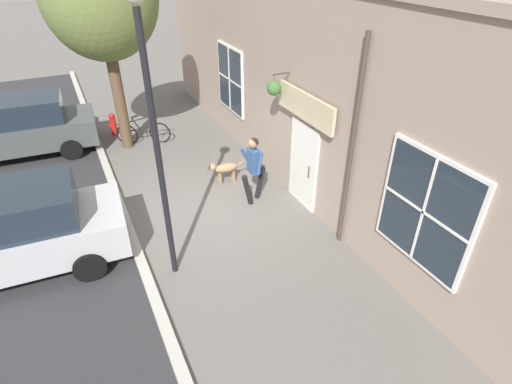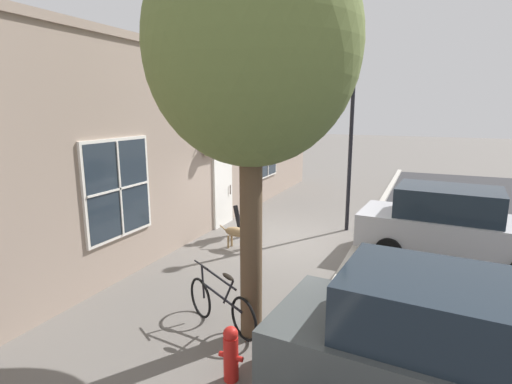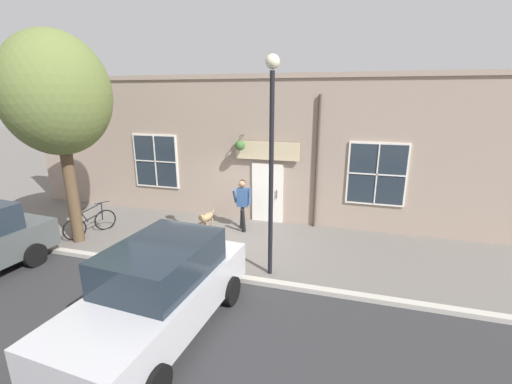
{
  "view_description": "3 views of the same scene",
  "coord_description": "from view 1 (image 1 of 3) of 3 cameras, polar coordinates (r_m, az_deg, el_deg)",
  "views": [
    {
      "loc": [
        2.6,
        7.77,
        5.67
      ],
      "look_at": [
        -0.73,
        1.04,
        0.88
      ],
      "focal_mm": 28.0,
      "sensor_mm": 36.0,
      "label": 1
    },
    {
      "loc": [
        3.54,
        -9.75,
        3.54
      ],
      "look_at": [
        -1.34,
        1.34,
        0.98
      ],
      "focal_mm": 28.0,
      "sensor_mm": 36.0,
      "label": 2
    },
    {
      "loc": [
        9.03,
        3.55,
        4.37
      ],
      "look_at": [
        -0.81,
        0.69,
        1.45
      ],
      "focal_mm": 24.0,
      "sensor_mm": 36.0,
      "label": 3
    }
  ],
  "objects": [
    {
      "name": "parked_car_mid_block",
      "position": [
        9.04,
        -31.64,
        -5.0
      ],
      "size": [
        4.41,
        2.16,
        1.75
      ],
      "color": "#B7B7BC",
      "rests_on": "ground_plane"
    },
    {
      "name": "fire_hydrant",
      "position": [
        14.42,
        -19.73,
        9.17
      ],
      "size": [
        0.34,
        0.2,
        0.77
      ],
      "color": "red",
      "rests_on": "ground_plane"
    },
    {
      "name": "dog_on_leash",
      "position": [
        10.78,
        -4.62,
        3.41
      ],
      "size": [
        1.05,
        0.32,
        0.67
      ],
      "color": "#997A51",
      "rests_on": "ground_plane"
    },
    {
      "name": "ground_plane",
      "position": [
        9.96,
        -6.43,
        -2.38
      ],
      "size": [
        90.0,
        90.0,
        0.0
      ],
      "primitive_type": "plane",
      "color": "#66605B"
    },
    {
      "name": "parked_car_nearest_curb",
      "position": [
        13.99,
        -30.58,
        7.93
      ],
      "size": [
        4.41,
        2.16,
        1.75
      ],
      "color": "#474C4C",
      "rests_on": "ground_plane"
    },
    {
      "name": "leaning_bicycle",
      "position": [
        13.49,
        -15.78,
        8.21
      ],
      "size": [
        1.61,
        0.73,
        1.01
      ],
      "color": "black",
      "rests_on": "ground_plane"
    },
    {
      "name": "pedestrian_walking",
      "position": [
        9.66,
        -0.34,
        4.01
      ],
      "size": [
        0.74,
        0.55,
        1.74
      ],
      "color": "black",
      "rests_on": "ground_plane"
    },
    {
      "name": "street_lamp",
      "position": [
        6.58,
        -14.68,
        11.09
      ],
      "size": [
        0.32,
        0.32,
        5.22
      ],
      "color": "black",
      "rests_on": "ground_plane"
    },
    {
      "name": "storefront_facade",
      "position": [
        9.71,
        6.04,
        13.45
      ],
      "size": [
        0.95,
        18.0,
        5.04
      ],
      "color": "gray",
      "rests_on": "ground_plane"
    }
  ]
}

